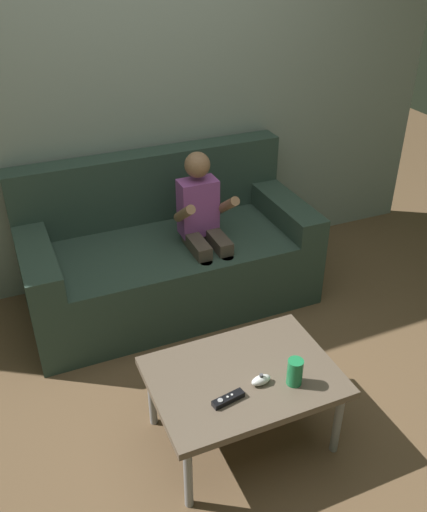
# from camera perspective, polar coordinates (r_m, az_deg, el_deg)

# --- Properties ---
(ground_plane) EXTENTS (8.30, 8.30, 0.00)m
(ground_plane) POSITION_cam_1_polar(r_m,az_deg,el_deg) (2.70, 2.79, -17.63)
(ground_plane) COLOR brown
(wall_back) EXTENTS (4.15, 0.05, 2.50)m
(wall_back) POSITION_cam_1_polar(r_m,az_deg,el_deg) (3.33, -8.82, 17.47)
(wall_back) COLOR gray
(wall_back) RESTS_ON ground
(couch) EXTENTS (1.68, 0.80, 0.86)m
(couch) POSITION_cam_1_polar(r_m,az_deg,el_deg) (3.36, -4.85, 0.14)
(couch) COLOR #2D4238
(couch) RESTS_ON ground
(person_seated_on_couch) EXTENTS (0.31, 0.38, 0.96)m
(person_seated_on_couch) POSITION_cam_1_polar(r_m,az_deg,el_deg) (3.13, -1.00, 3.19)
(person_seated_on_couch) COLOR #4C4238
(person_seated_on_couch) RESTS_ON ground
(coffee_table) EXTENTS (0.79, 0.57, 0.38)m
(coffee_table) POSITION_cam_1_polar(r_m,az_deg,el_deg) (2.43, 3.09, -12.70)
(coffee_table) COLOR brown
(coffee_table) RESTS_ON ground
(game_remote_black_near_edge) EXTENTS (0.14, 0.06, 0.03)m
(game_remote_black_near_edge) POSITION_cam_1_polar(r_m,az_deg,el_deg) (2.29, 1.52, -14.53)
(game_remote_black_near_edge) COLOR black
(game_remote_black_near_edge) RESTS_ON coffee_table
(nunchuk_white) EXTENTS (0.09, 0.05, 0.05)m
(nunchuk_white) POSITION_cam_1_polar(r_m,az_deg,el_deg) (2.36, 4.93, -12.63)
(nunchuk_white) COLOR white
(nunchuk_white) RESTS_ON coffee_table
(soda_can) EXTENTS (0.07, 0.07, 0.12)m
(soda_can) POSITION_cam_1_polar(r_m,az_deg,el_deg) (2.35, 8.40, -11.76)
(soda_can) COLOR #1E7F47
(soda_can) RESTS_ON coffee_table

